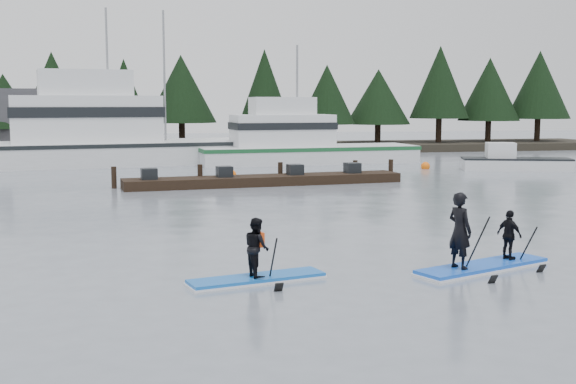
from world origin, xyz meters
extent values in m
plane|color=slate|center=(0.00, 0.00, 0.00)|extent=(160.00, 160.00, 0.00)
cube|color=#2D281E|center=(0.00, 42.00, 0.30)|extent=(70.00, 8.00, 0.60)
cube|color=#4C4C51|center=(-14.00, 44.00, 2.50)|extent=(18.00, 6.00, 5.00)
cube|color=silver|center=(-5.33, 31.54, 0.13)|extent=(20.64, 8.64, 2.67)
cube|color=white|center=(-7.71, 31.16, 2.91)|extent=(9.52, 5.37, 2.89)
cylinder|color=gray|center=(-6.32, 31.38, 5.65)|extent=(0.14, 0.14, 8.36)
cube|color=silver|center=(6.33, 30.02, 0.10)|extent=(14.55, 5.17, 2.04)
cube|color=white|center=(4.62, 29.89, 2.14)|extent=(6.63, 3.43, 2.04)
cylinder|color=gray|center=(5.62, 29.97, 4.37)|extent=(0.14, 0.14, 6.49)
cube|color=silver|center=(17.03, 22.31, 0.36)|extent=(6.36, 3.61, 0.71)
cube|color=black|center=(1.36, 17.76, 0.22)|extent=(13.54, 3.23, 0.45)
sphere|color=#FF660C|center=(12.21, 24.26, 0.00)|extent=(0.54, 0.54, 0.54)
sphere|color=#FF660C|center=(0.18, 21.42, 0.00)|extent=(0.55, 0.55, 0.55)
cube|color=blue|center=(-2.12, -0.80, 0.06)|extent=(3.12, 1.43, 0.11)
imported|color=black|center=(-2.12, -0.80, 0.76)|extent=(0.62, 0.73, 1.30)
cube|color=#FF5015|center=(-2.12, -0.80, 0.92)|extent=(0.34, 0.26, 0.32)
cylinder|color=black|center=(-1.83, -0.95, 0.30)|extent=(0.12, 0.89, 1.51)
cube|color=blue|center=(3.25, -0.75, 0.06)|extent=(3.70, 2.13, 0.13)
imported|color=black|center=(2.51, -1.04, 1.00)|extent=(0.62, 0.75, 1.75)
cylinder|color=black|center=(2.82, -1.15, 0.57)|extent=(0.26, 0.96, 1.66)
imported|color=black|center=(4.09, -0.42, 0.73)|extent=(0.53, 0.76, 1.20)
cylinder|color=black|center=(4.40, -0.53, 0.26)|extent=(0.24, 0.86, 1.47)
camera|label=1|loc=(-4.61, -16.01, 3.85)|focal=45.00mm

